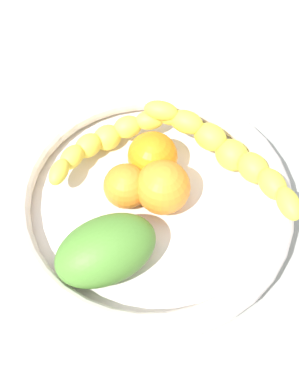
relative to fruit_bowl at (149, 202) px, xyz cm
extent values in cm
cube|color=#979A93|center=(0.00, 0.00, -4.11)|extent=(120.00, 120.00, 3.00)
cylinder|color=silver|center=(0.00, 0.00, -1.64)|extent=(33.50, 33.50, 1.94)
torus|color=silver|center=(0.00, 0.00, 0.89)|extent=(35.69, 35.69, 3.13)
ellipsoid|color=yellow|center=(-16.34, 1.44, 4.09)|extent=(4.05, 5.17, 2.58)
ellipsoid|color=yellow|center=(-14.79, -1.73, 3.16)|extent=(4.94, 5.46, 3.04)
ellipsoid|color=yellow|center=(-12.72, -4.59, 2.24)|extent=(5.62, 5.73, 3.50)
ellipsoid|color=yellow|center=(-10.19, -7.06, 1.31)|extent=(6.03, 5.95, 3.96)
ellipsoid|color=yellow|center=(-7.29, -9.06, 2.24)|extent=(5.68, 5.29, 3.50)
ellipsoid|color=yellow|center=(-4.08, -10.54, 3.16)|extent=(5.31, 4.40, 3.04)
ellipsoid|color=yellow|center=(-0.67, -11.45, 4.09)|extent=(4.93, 3.33, 2.58)
ellipsoid|color=yellow|center=(-2.17, -11.29, 3.06)|extent=(3.99, 2.47, 2.20)
ellipsoid|color=yellow|center=(0.82, -11.15, 2.38)|extent=(4.22, 3.18, 2.60)
ellipsoid|color=yellow|center=(3.69, -10.34, 1.70)|extent=(4.70, 4.24, 3.00)
ellipsoid|color=yellow|center=(6.30, -8.89, 1.03)|extent=(5.11, 5.00, 3.39)
ellipsoid|color=yellow|center=(8.51, -6.88, 1.70)|extent=(4.79, 4.87, 3.00)
ellipsoid|color=yellow|center=(10.21, -4.41, 2.38)|extent=(4.10, 4.62, 2.60)
ellipsoid|color=yellow|center=(11.29, -1.63, 3.06)|extent=(3.11, 4.28, 2.20)
sphere|color=orange|center=(2.94, -0.75, 2.15)|extent=(5.64, 5.64, 5.64)
sphere|color=orange|center=(-1.59, -0.56, 2.72)|extent=(6.78, 6.78, 6.78)
sphere|color=orange|center=(-0.26, -5.19, 2.53)|extent=(6.39, 6.39, 6.39)
ellipsoid|color=#4C842E|center=(4.33, 8.32, 2.73)|extent=(14.45, 13.04, 6.81)
camera|label=1|loc=(-2.48, 33.43, 56.69)|focal=49.17mm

